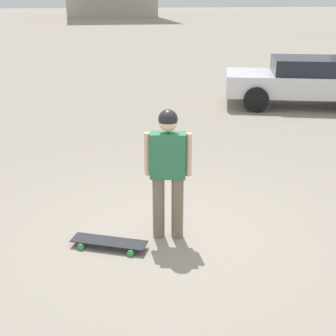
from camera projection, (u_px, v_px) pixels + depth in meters
name	position (u px, v px, depth m)	size (l,w,h in m)	color
ground_plane	(168.00, 236.00, 5.89)	(220.00, 220.00, 0.00)	gray
person	(168.00, 166.00, 5.56)	(0.29, 0.55, 1.63)	#7A6B56
skateboard	(109.00, 242.00, 5.60)	(0.59, 0.93, 0.09)	#232328
car_parked_near	(304.00, 80.00, 12.58)	(2.89, 4.43, 1.29)	silver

